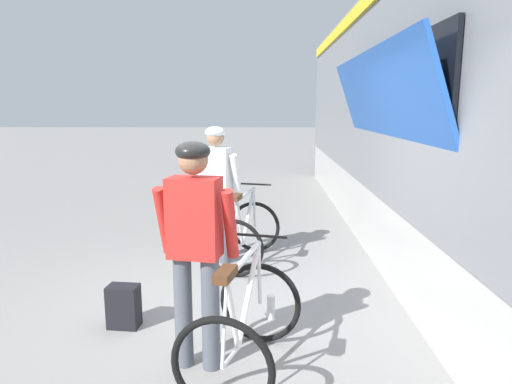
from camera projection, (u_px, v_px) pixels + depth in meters
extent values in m
plane|color=gray|center=(228.00, 320.00, 4.39)|extent=(80.00, 80.00, 0.00)
cube|color=#2356B2|center=(386.00, 125.00, 5.25)|extent=(0.59, 4.00, 1.62)
cube|color=black|center=(430.00, 77.00, 3.79)|extent=(0.04, 1.10, 0.80)
cylinder|color=#4C515B|center=(183.00, 311.00, 3.55)|extent=(0.14, 0.14, 0.90)
cylinder|color=#4C515B|center=(211.00, 313.00, 3.51)|extent=(0.14, 0.14, 0.90)
cube|color=red|center=(195.00, 218.00, 3.39)|extent=(0.42, 0.30, 0.60)
cylinder|color=red|center=(164.00, 221.00, 3.49)|extent=(0.13, 0.27, 0.56)
cylinder|color=red|center=(230.00, 224.00, 3.39)|extent=(0.13, 0.27, 0.56)
sphere|color=#9E7051|center=(193.00, 160.00, 3.31)|extent=(0.22, 0.22, 0.22)
ellipsoid|color=black|center=(193.00, 151.00, 3.30)|extent=(0.30, 0.31, 0.14)
cylinder|color=#4C515B|center=(209.00, 227.00, 5.99)|extent=(0.14, 0.14, 0.90)
cylinder|color=#4C515B|center=(225.00, 229.00, 5.91)|extent=(0.14, 0.14, 0.90)
cube|color=white|center=(216.00, 171.00, 5.81)|extent=(0.44, 0.35, 0.60)
cylinder|color=white|center=(199.00, 173.00, 5.95)|extent=(0.17, 0.27, 0.56)
cylinder|color=white|center=(236.00, 176.00, 5.77)|extent=(0.17, 0.27, 0.56)
sphere|color=#9E7051|center=(215.00, 137.00, 5.73)|extent=(0.22, 0.22, 0.22)
ellipsoid|color=white|center=(215.00, 132.00, 5.72)|extent=(0.33, 0.34, 0.14)
torus|color=black|center=(260.00, 303.00, 3.92)|extent=(0.70, 0.21, 0.71)
torus|color=black|center=(222.00, 368.00, 2.95)|extent=(0.70, 0.21, 0.71)
cylinder|color=white|center=(249.00, 292.00, 3.54)|extent=(0.19, 0.64, 0.63)
cylinder|color=white|center=(245.00, 259.00, 3.37)|extent=(0.23, 0.84, 0.04)
cylinder|color=white|center=(233.00, 316.00, 3.13)|extent=(0.10, 0.28, 0.62)
cylinder|color=white|center=(230.00, 357.00, 3.12)|extent=(0.11, 0.36, 0.08)
cylinder|color=white|center=(224.00, 324.00, 2.96)|extent=(0.06, 0.15, 0.56)
cylinder|color=white|center=(259.00, 273.00, 3.85)|extent=(0.05, 0.09, 0.55)
cylinder|color=black|center=(259.00, 236.00, 3.76)|extent=(0.47, 0.13, 0.02)
cube|color=#4C2D19|center=(225.00, 274.00, 2.92)|extent=(0.15, 0.26, 0.06)
torus|color=black|center=(255.00, 227.00, 6.40)|extent=(0.70, 0.20, 0.71)
torus|color=black|center=(235.00, 248.00, 5.42)|extent=(0.70, 0.20, 0.71)
cylinder|color=silver|center=(248.00, 215.00, 6.01)|extent=(0.18, 0.64, 0.63)
cylinder|color=silver|center=(246.00, 194.00, 5.84)|extent=(0.22, 0.84, 0.04)
cylinder|color=silver|center=(240.00, 223.00, 5.60)|extent=(0.10, 0.28, 0.62)
cylinder|color=silver|center=(239.00, 246.00, 5.60)|extent=(0.10, 0.36, 0.08)
cylinder|color=silver|center=(236.00, 225.00, 5.43)|extent=(0.05, 0.15, 0.56)
cylinder|color=silver|center=(254.00, 208.00, 6.32)|extent=(0.05, 0.09, 0.55)
cylinder|color=black|center=(254.00, 184.00, 6.24)|extent=(0.47, 0.12, 0.02)
cube|color=#4C2D19|center=(236.00, 197.00, 5.40)|extent=(0.15, 0.26, 0.06)
cube|color=black|center=(124.00, 306.00, 4.21)|extent=(0.30, 0.21, 0.40)
cylinder|color=silver|center=(271.00, 307.00, 4.40)|extent=(0.08, 0.08, 0.23)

